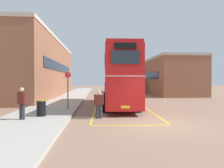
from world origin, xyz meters
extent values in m
plane|color=#846651|center=(0.00, 14.40, 0.00)|extent=(135.60, 135.60, 0.00)
cube|color=#A39E93|center=(-6.50, 16.80, 0.07)|extent=(4.00, 57.60, 0.14)
cube|color=brown|center=(-10.85, 17.71, 3.69)|extent=(5.50, 21.97, 7.39)
cube|color=#19232D|center=(-8.07, 17.71, 4.06)|extent=(0.06, 16.70, 1.10)
cube|color=#BCB29E|center=(-10.85, 17.71, 7.57)|extent=(5.62, 22.09, 0.36)
cube|color=brown|center=(8.69, 23.12, 2.75)|extent=(6.39, 17.05, 5.49)
cube|color=#232D38|center=(5.47, 23.12, 3.02)|extent=(0.06, 12.96, 1.10)
cube|color=#A89E8E|center=(8.69, 23.12, 5.67)|extent=(6.51, 17.17, 0.36)
cylinder|color=black|center=(-2.19, 10.66, 0.50)|extent=(0.32, 1.01, 1.00)
cylinder|color=black|center=(0.29, 10.56, 0.50)|extent=(0.32, 1.01, 1.00)
cylinder|color=black|center=(-2.46, 4.00, 0.50)|extent=(0.32, 1.01, 1.00)
cylinder|color=black|center=(0.01, 3.90, 0.50)|extent=(0.32, 1.01, 1.00)
cube|color=red|center=(-1.09, 7.28, 1.40)|extent=(2.84, 10.83, 2.10)
cube|color=red|center=(-1.09, 7.28, 3.50)|extent=(2.83, 10.62, 2.10)
cube|color=red|center=(-1.09, 7.28, 4.65)|extent=(2.73, 10.51, 0.20)
cube|color=silver|center=(-1.09, 7.28, 2.45)|extent=(2.87, 10.73, 0.14)
cube|color=#232D38|center=(-2.31, 7.33, 1.70)|extent=(0.39, 8.80, 0.84)
cube|color=#232D38|center=(-2.31, 7.33, 3.60)|extent=(0.39, 8.80, 0.84)
cube|color=#232D38|center=(0.13, 7.23, 1.70)|extent=(0.39, 8.80, 0.84)
cube|color=#232D38|center=(0.13, 7.23, 3.60)|extent=(0.39, 8.80, 0.84)
cube|color=#232D38|center=(-1.31, 1.89, 3.60)|extent=(1.68, 0.11, 0.80)
cube|color=black|center=(-1.31, 1.89, 4.28)|extent=(1.32, 0.09, 0.36)
cube|color=#232D38|center=(-0.86, 12.67, 1.80)|extent=(1.92, 0.12, 1.00)
cube|color=yellow|center=(-1.31, 1.89, 0.63)|extent=(0.52, 0.05, 0.16)
cylinder|color=black|center=(0.54, 29.92, 0.46)|extent=(0.37, 0.95, 0.92)
cylinder|color=black|center=(2.93, 30.22, 0.46)|extent=(0.37, 0.95, 0.92)
cylinder|color=black|center=(1.24, 24.43, 0.46)|extent=(0.37, 0.95, 0.92)
cylinder|color=black|center=(3.62, 24.73, 0.46)|extent=(0.37, 0.95, 0.92)
cube|color=#1E512D|center=(2.08, 27.33, 1.60)|extent=(3.46, 9.45, 2.60)
cube|color=silver|center=(2.08, 27.33, 2.96)|extent=(3.27, 9.07, 0.12)
cube|color=#232D38|center=(0.91, 27.18, 1.95)|extent=(0.95, 7.33, 0.96)
cube|color=#232D38|center=(3.25, 27.47, 1.95)|extent=(0.95, 7.33, 0.96)
cube|color=#232D38|center=(1.50, 31.93, 1.90)|extent=(1.85, 0.27, 1.10)
cylinder|color=#2D2D38|center=(-2.78, 1.72, 0.40)|extent=(0.14, 0.14, 0.79)
cylinder|color=#2D2D38|center=(-2.99, 1.71, 0.40)|extent=(0.14, 0.14, 0.79)
cube|color=#591E19|center=(-2.88, 1.71, 1.09)|extent=(0.47, 0.24, 0.60)
cylinder|color=#591E19|center=(-2.65, 1.72, 1.12)|extent=(0.09, 0.09, 0.57)
cylinder|color=#591E19|center=(-3.12, 1.71, 1.12)|extent=(0.09, 0.09, 0.57)
sphere|color=beige|center=(-2.88, 1.69, 1.53)|extent=(0.22, 0.22, 0.22)
cylinder|color=#2D2D38|center=(-6.88, 1.06, 0.55)|extent=(0.14, 0.14, 0.83)
cylinder|color=#2D2D38|center=(-7.07, 1.16, 0.55)|extent=(0.14, 0.14, 0.83)
cube|color=#591E19|center=(-6.97, 1.11, 1.28)|extent=(0.53, 0.42, 0.62)
cylinder|color=#591E19|center=(-6.76, 1.00, 1.31)|extent=(0.09, 0.09, 0.59)
cylinder|color=#591E19|center=(-7.19, 1.22, 1.31)|extent=(0.09, 0.09, 0.59)
sphere|color=tan|center=(-6.98, 1.09, 1.73)|extent=(0.22, 0.22, 0.22)
cylinder|color=black|center=(-6.25, 2.04, 0.58)|extent=(0.52, 0.52, 0.88)
cylinder|color=olive|center=(-6.25, 2.04, 1.04)|extent=(0.55, 0.55, 0.04)
cylinder|color=#4C4C51|center=(-5.10, 4.69, 1.47)|extent=(0.08, 0.08, 2.67)
cylinder|color=red|center=(-5.10, 4.69, 2.63)|extent=(0.43, 0.14, 0.44)
cube|color=gold|center=(-3.09, 6.29, 0.00)|extent=(0.65, 12.74, 0.01)
cube|color=gold|center=(0.91, 6.12, 0.00)|extent=(0.65, 12.74, 0.01)
cube|color=gold|center=(-1.35, -0.16, 0.00)|extent=(4.12, 0.29, 0.01)
camera|label=1|loc=(-2.99, -9.51, 2.19)|focal=31.04mm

